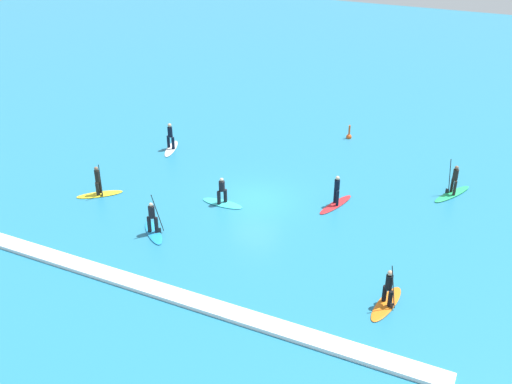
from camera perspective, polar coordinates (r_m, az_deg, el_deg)
The scene contains 10 objects.
ground_plane at distance 33.81m, azimuth 0.00°, elevation -0.75°, with size 120.00×120.00×0.00m, color teal.
surfer_on_green_board at distance 35.96m, azimuth 18.30°, elevation 0.36°, with size 1.93×3.07×2.18m.
surfer_on_blue_board at distance 30.93m, azimuth -9.81°, elevation -3.13°, with size 2.30×2.17×2.32m.
surfer_on_orange_board at distance 26.34m, azimuth 12.43°, elevation -9.73°, with size 1.12×2.86×2.16m.
surfer_on_yellow_board at distance 35.27m, azimuth -14.78°, elevation 0.40°, with size 2.41×2.26×2.10m.
surfer_on_teal_board at distance 33.24m, azimuth -3.25°, elevation -0.51°, with size 2.47×0.82×1.62m.
surfer_on_white_board at distance 40.34m, azimuth -8.14°, elevation 4.73°, with size 1.44×2.72×1.84m.
surfer_on_red_board at distance 33.33m, azimuth 7.67°, elevation -0.53°, with size 1.37×2.93×1.81m.
marker_buoy at distance 42.32m, azimuth 8.87°, elevation 5.33°, with size 0.38×0.38×1.05m.
wave_crest at distance 26.87m, azimuth -8.84°, elevation -9.40°, with size 24.89×0.90×0.18m, color white.
Camera 1 is at (12.72, -26.76, 16.28)m, focal length 41.88 mm.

